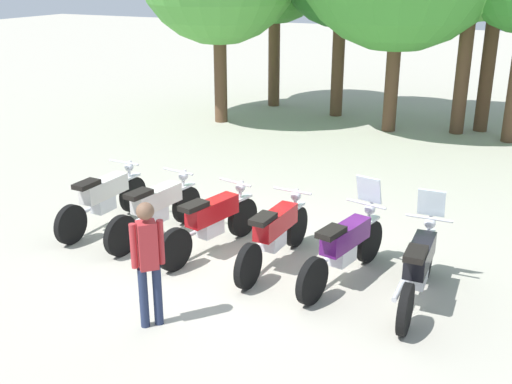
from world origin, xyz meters
TOP-DOWN VIEW (x-y plane):
  - ground_plane at (0.00, 0.00)m, footprint 80.00×80.00m
  - motorcycle_0 at (-2.65, 0.12)m, footprint 0.62×2.19m
  - motorcycle_1 at (-1.59, 0.10)m, footprint 0.66×2.18m
  - motorcycle_2 at (-0.53, 0.03)m, footprint 0.76×2.16m
  - motorcycle_3 at (0.53, 0.04)m, footprint 0.62×2.19m
  - motorcycle_4 at (1.59, 0.02)m, footprint 0.75×2.16m
  - motorcycle_5 at (2.64, -0.14)m, footprint 0.62×2.19m
  - person_0 at (-0.14, -2.12)m, footprint 0.33×0.35m

SIDE VIEW (x-z plane):
  - ground_plane at x=0.00m, z-range 0.00..0.00m
  - motorcycle_0 at x=-2.65m, z-range 0.01..1.00m
  - motorcycle_1 at x=-1.59m, z-range 0.01..1.00m
  - motorcycle_2 at x=-0.53m, z-range 0.01..1.00m
  - motorcycle_3 at x=0.53m, z-range 0.01..1.00m
  - motorcycle_4 at x=1.59m, z-range -0.17..1.20m
  - motorcycle_5 at x=2.64m, z-range -0.17..1.20m
  - person_0 at x=-0.14m, z-range 0.13..1.73m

